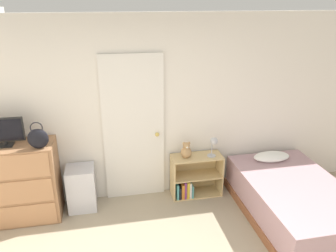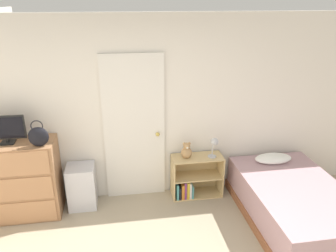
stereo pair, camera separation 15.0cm
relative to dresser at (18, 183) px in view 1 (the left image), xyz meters
The scene contains 10 objects.
wall_back 1.80m from the dresser, 10.52° to the left, with size 10.00×0.06×2.55m.
door_closed 1.61m from the dresser, ahead, with size 0.83×0.09×2.06m.
dresser is the anchor object (origin of this frame).
tv 0.71m from the dresser, behind, with size 0.47×0.16×0.36m.
handbag 0.75m from the dresser, 23.39° to the right, with size 0.24×0.11×0.33m.
storage_bin 0.79m from the dresser, ahead, with size 0.37×0.35×0.61m.
bookshelf 2.33m from the dresser, ahead, with size 0.72×0.32×0.62m.
teddy_bear 2.23m from the dresser, ahead, with size 0.15×0.15×0.24m.
desk_lamp 2.61m from the dresser, ahead, with size 0.14×0.13×0.29m.
bed 3.55m from the dresser, 11.39° to the right, with size 1.20×1.92×0.62m.
Camera 1 is at (-0.44, -1.91, 2.71)m, focal length 35.00 mm.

